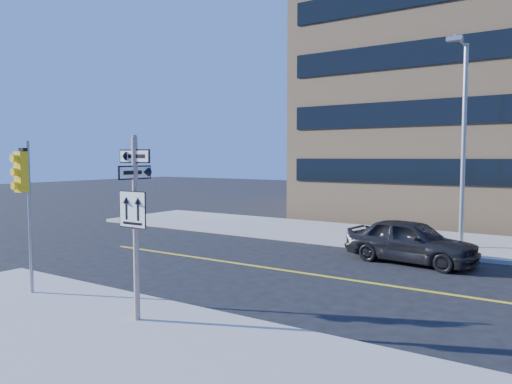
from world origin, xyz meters
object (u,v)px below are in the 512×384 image
Objects in this scene: sign_pole at (135,217)px; parked_car_a at (411,241)px; traffic_signal at (23,184)px; streetlight_a at (463,131)px.

parked_car_a is (3.03, 10.02, -1.66)m from sign_pole.
parked_car_a is (7.03, 10.17, -2.25)m from traffic_signal.
streetlight_a is (0.97, 3.25, 3.98)m from parked_car_a.
traffic_signal is 12.56m from parked_car_a.
sign_pole is at bearing -106.77° from streetlight_a.
sign_pole reaches higher than parked_car_a.
parked_car_a is 5.23m from streetlight_a.
streetlight_a reaches higher than parked_car_a.
sign_pole is 1.02× the size of traffic_signal.
traffic_signal is 0.50× the size of streetlight_a.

